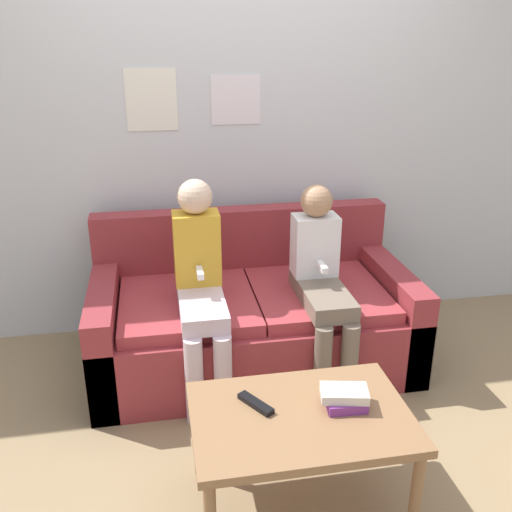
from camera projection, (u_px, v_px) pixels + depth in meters
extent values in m
plane|color=#937A56|center=(272.00, 418.00, 2.85)|extent=(10.00, 10.00, 0.00)
cube|color=silver|center=(235.00, 121.00, 3.40)|extent=(8.00, 0.06, 2.60)
cube|color=white|center=(151.00, 100.00, 3.24)|extent=(0.29, 0.00, 0.35)
cube|color=silver|center=(236.00, 100.00, 3.32)|extent=(0.29, 0.00, 0.28)
cube|color=maroon|center=(253.00, 332.00, 3.27)|extent=(1.76, 0.91, 0.39)
cube|color=maroon|center=(242.00, 242.00, 3.47)|extent=(1.76, 0.14, 0.43)
cube|color=maroon|center=(106.00, 332.00, 3.10)|extent=(0.14, 0.91, 0.55)
cube|color=maroon|center=(388.00, 308.00, 3.37)|extent=(0.14, 0.91, 0.55)
cube|color=#A1343A|center=(188.00, 304.00, 3.09)|extent=(0.72, 0.75, 0.07)
cube|color=#A1343A|center=(318.00, 293.00, 3.21)|extent=(0.72, 0.75, 0.07)
cube|color=#8E6642|center=(301.00, 417.00, 2.18)|extent=(0.84, 0.57, 0.04)
cylinder|color=#8E6642|center=(416.00, 497.00, 2.10)|extent=(0.04, 0.04, 0.41)
cylinder|color=#8E6642|center=(198.00, 435.00, 2.43)|extent=(0.04, 0.04, 0.41)
cylinder|color=#8E6642|center=(368.00, 414.00, 2.55)|extent=(0.04, 0.04, 0.41)
cylinder|color=silver|center=(194.00, 381.00, 2.75)|extent=(0.09, 0.09, 0.46)
cylinder|color=silver|center=(223.00, 378.00, 2.77)|extent=(0.09, 0.09, 0.46)
cube|color=silver|center=(201.00, 303.00, 2.92)|extent=(0.23, 0.56, 0.09)
cube|color=gold|center=(197.00, 248.00, 2.99)|extent=(0.24, 0.16, 0.39)
sphere|color=beige|center=(195.00, 197.00, 2.89)|extent=(0.18, 0.18, 0.18)
cube|color=white|center=(200.00, 273.00, 2.88)|extent=(0.03, 0.12, 0.03)
cylinder|color=#756656|center=(322.00, 368.00, 2.86)|extent=(0.09, 0.09, 0.46)
cylinder|color=#756656|center=(349.00, 365.00, 2.88)|extent=(0.09, 0.09, 0.46)
cube|color=#756656|center=(322.00, 293.00, 3.03)|extent=(0.23, 0.56, 0.09)
cube|color=white|center=(315.00, 245.00, 3.11)|extent=(0.24, 0.16, 0.33)
sphere|color=tan|center=(317.00, 201.00, 3.01)|extent=(0.17, 0.17, 0.17)
cube|color=white|center=(322.00, 267.00, 2.99)|extent=(0.03, 0.12, 0.03)
cube|color=black|center=(256.00, 404.00, 2.22)|extent=(0.13, 0.16, 0.02)
cube|color=#7A3389|center=(345.00, 402.00, 2.21)|extent=(0.16, 0.13, 0.04)
cube|color=silver|center=(344.00, 393.00, 2.20)|extent=(0.20, 0.15, 0.04)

